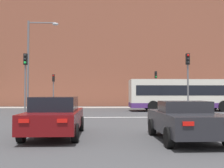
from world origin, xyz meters
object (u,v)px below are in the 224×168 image
at_px(traffic_light_far_left, 53,85).
at_px(pedestrian_waiting, 189,100).
at_px(car_saloon_left, 55,116).
at_px(traffic_light_near_left, 25,74).
at_px(street_lamp_junction, 33,57).
at_px(bus_crossing_lead, 184,94).
at_px(traffic_light_far_right, 156,83).
at_px(traffic_light_near_right, 188,74).
at_px(car_roadster_right, 185,120).

bearing_deg(traffic_light_far_left, pedestrian_waiting, 2.42).
bearing_deg(car_saloon_left, traffic_light_near_left, 111.34).
bearing_deg(pedestrian_waiting, street_lamp_junction, 136.79).
xyz_separation_m(bus_crossing_lead, traffic_light_far_right, (-1.45, 6.30, 1.26)).
relative_size(traffic_light_near_right, traffic_light_near_left, 1.01).
xyz_separation_m(car_saloon_left, traffic_light_near_right, (8.03, 9.01, 2.25)).
relative_size(traffic_light_near_right, pedestrian_waiting, 2.88).
bearing_deg(traffic_light_far_right, car_roadster_right, -98.40).
relative_size(traffic_light_far_right, traffic_light_near_left, 0.94).
xyz_separation_m(traffic_light_far_left, pedestrian_waiting, (15.55, 0.66, -1.65)).
distance_m(traffic_light_near_left, pedestrian_waiting, 19.94).
xyz_separation_m(traffic_light_near_left, street_lamp_junction, (-0.15, 2.96, 1.66)).
bearing_deg(traffic_light_far_right, street_lamp_junction, -142.36).
bearing_deg(bus_crossing_lead, traffic_light_far_left, -114.11).
relative_size(car_saloon_left, traffic_light_near_right, 1.03).
distance_m(car_saloon_left, traffic_light_far_right, 22.71).
bearing_deg(pedestrian_waiting, car_saloon_left, 166.84).
xyz_separation_m(car_roadster_right, traffic_light_near_right, (3.27, 10.16, 2.32)).
relative_size(car_saloon_left, pedestrian_waiting, 2.98).
relative_size(traffic_light_far_right, street_lamp_junction, 0.55).
bearing_deg(traffic_light_far_left, car_saloon_left, -80.05).
height_order(car_roadster_right, pedestrian_waiting, pedestrian_waiting).
xyz_separation_m(traffic_light_near_right, traffic_light_far_right, (0.02, 12.13, -0.20)).
relative_size(car_roadster_right, street_lamp_junction, 0.57).
bearing_deg(car_roadster_right, car_saloon_left, 165.38).
bearing_deg(street_lamp_junction, traffic_light_near_right, -14.31).
relative_size(traffic_light_far_left, traffic_light_near_right, 0.83).
distance_m(traffic_light_near_right, street_lamp_junction, 12.29).
bearing_deg(street_lamp_junction, traffic_light_far_right, 37.64).
relative_size(bus_crossing_lead, traffic_light_far_right, 2.43).
bearing_deg(traffic_light_near_left, car_saloon_left, -68.23).
height_order(traffic_light_near_right, traffic_light_near_left, traffic_light_near_right).
height_order(traffic_light_far_left, street_lamp_junction, street_lamp_junction).
xyz_separation_m(traffic_light_near_right, street_lamp_junction, (-11.80, 3.01, 1.63)).
relative_size(bus_crossing_lead, traffic_light_near_right, 2.25).
height_order(car_roadster_right, bus_crossing_lead, bus_crossing_lead).
distance_m(bus_crossing_lead, traffic_light_near_left, 14.40).
bearing_deg(traffic_light_far_right, traffic_light_near_right, -90.10).
xyz_separation_m(street_lamp_junction, pedestrian_waiting, (15.69, 9.35, -3.74)).
height_order(car_saloon_left, traffic_light_near_left, traffic_light_near_left).
relative_size(street_lamp_junction, pedestrian_waiting, 4.83).
distance_m(traffic_light_near_right, traffic_light_far_right, 12.13).
bearing_deg(street_lamp_junction, traffic_light_far_left, 89.11).
xyz_separation_m(traffic_light_near_right, traffic_light_near_left, (-11.65, 0.05, -0.03)).
bearing_deg(street_lamp_junction, bus_crossing_lead, 11.99).
relative_size(traffic_light_near_right, street_lamp_junction, 0.60).
relative_size(car_roadster_right, traffic_light_far_right, 1.02).
xyz_separation_m(car_roadster_right, traffic_light_near_left, (-8.38, 10.21, 2.29)).
bearing_deg(traffic_light_near_right, street_lamp_junction, 165.69).
xyz_separation_m(car_roadster_right, bus_crossing_lead, (4.74, 15.99, 0.85)).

